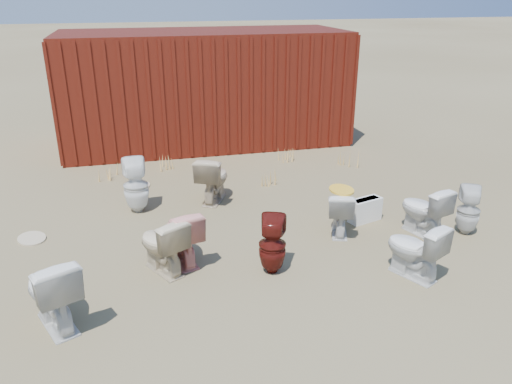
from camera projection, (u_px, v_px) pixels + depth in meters
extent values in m
plane|color=brown|center=(267.00, 246.00, 6.72)|extent=(100.00, 100.00, 0.00)
cube|color=#54170E|center=(205.00, 88.00, 10.93)|extent=(6.00, 2.40, 2.40)
imported|color=silver|center=(52.00, 291.00, 4.99)|extent=(0.73, 0.91, 0.81)
imported|color=#DD897F|center=(181.00, 235.00, 6.21)|extent=(0.56, 0.79, 0.73)
imported|color=silver|center=(415.00, 250.00, 5.89)|extent=(0.67, 0.80, 0.71)
imported|color=#54130E|center=(272.00, 245.00, 5.98)|extent=(0.43, 0.43, 0.73)
imported|color=silver|center=(424.00, 210.00, 6.93)|extent=(0.60, 0.80, 0.72)
imported|color=white|center=(136.00, 186.00, 7.62)|extent=(0.40, 0.41, 0.84)
imported|color=beige|center=(162.00, 245.00, 5.99)|extent=(0.69, 0.82, 0.72)
imported|color=tan|center=(213.00, 179.00, 8.02)|extent=(0.72, 0.86, 0.77)
imported|color=silver|center=(340.00, 212.00, 6.96)|extent=(0.56, 0.72, 0.65)
imported|color=silver|center=(469.00, 211.00, 6.95)|extent=(0.43, 0.43, 0.69)
ellipsoid|color=gold|center=(342.00, 190.00, 6.84)|extent=(0.33, 0.41, 0.02)
cube|color=white|center=(365.00, 210.00, 7.39)|extent=(0.54, 0.34, 0.35)
ellipsoid|color=#C6AF90|center=(139.00, 186.00, 8.72)|extent=(0.53, 0.60, 0.02)
ellipsoid|color=tan|center=(32.00, 238.00, 6.89)|extent=(0.52, 0.58, 0.02)
cone|color=tan|center=(108.00, 172.00, 9.06)|extent=(0.36, 0.36, 0.26)
cone|color=tan|center=(268.00, 176.00, 8.83)|extent=(0.32, 0.32, 0.27)
cone|color=tan|center=(347.00, 158.00, 9.73)|extent=(0.36, 0.36, 0.32)
cone|color=tan|center=(166.00, 162.00, 9.57)|extent=(0.30, 0.30, 0.26)
cone|color=tan|center=(285.00, 154.00, 10.03)|extent=(0.34, 0.34, 0.27)
cone|color=tan|center=(445.00, 201.00, 7.82)|extent=(0.28, 0.28, 0.25)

